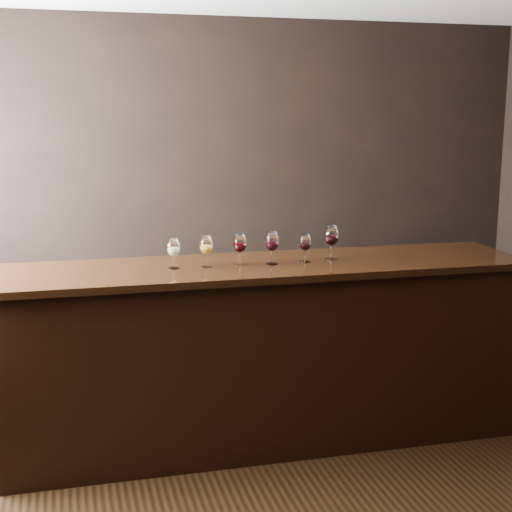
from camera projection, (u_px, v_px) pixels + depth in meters
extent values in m
cube|color=black|center=(219.00, 203.00, 5.57)|extent=(5.00, 0.02, 2.80)
cube|color=black|center=(264.00, 356.00, 4.55)|extent=(3.24, 0.78, 1.13)
cube|color=black|center=(265.00, 267.00, 4.43)|extent=(3.35, 0.85, 0.04)
cube|color=black|center=(164.00, 335.00, 5.43)|extent=(2.36, 0.40, 0.85)
cylinder|color=white|center=(174.00, 268.00, 4.29)|extent=(0.06, 0.06, 0.00)
cylinder|color=white|center=(174.00, 262.00, 4.28)|extent=(0.01, 0.01, 0.07)
ellipsoid|color=white|center=(174.00, 248.00, 4.26)|extent=(0.08, 0.08, 0.11)
cylinder|color=white|center=(173.00, 240.00, 4.25)|extent=(0.06, 0.06, 0.01)
ellipsoid|color=#D6D77D|center=(174.00, 251.00, 4.27)|extent=(0.06, 0.06, 0.05)
cylinder|color=white|center=(207.00, 267.00, 4.32)|extent=(0.07, 0.07, 0.00)
cylinder|color=white|center=(206.00, 261.00, 4.31)|extent=(0.01, 0.01, 0.07)
ellipsoid|color=white|center=(206.00, 245.00, 4.30)|extent=(0.08, 0.08, 0.11)
cylinder|color=white|center=(206.00, 237.00, 4.29)|extent=(0.06, 0.06, 0.01)
ellipsoid|color=orange|center=(206.00, 249.00, 4.30)|extent=(0.06, 0.06, 0.05)
cylinder|color=white|center=(240.00, 265.00, 4.38)|extent=(0.07, 0.07, 0.00)
cylinder|color=white|center=(240.00, 258.00, 4.37)|extent=(0.01, 0.01, 0.07)
ellipsoid|color=white|center=(240.00, 243.00, 4.35)|extent=(0.08, 0.08, 0.12)
cylinder|color=white|center=(240.00, 235.00, 4.34)|extent=(0.06, 0.06, 0.01)
ellipsoid|color=black|center=(240.00, 246.00, 4.36)|extent=(0.07, 0.07, 0.05)
cylinder|color=white|center=(272.00, 264.00, 4.41)|extent=(0.07, 0.07, 0.00)
cylinder|color=white|center=(272.00, 257.00, 4.40)|extent=(0.01, 0.01, 0.08)
ellipsoid|color=white|center=(272.00, 241.00, 4.38)|extent=(0.09, 0.09, 0.12)
cylinder|color=white|center=(272.00, 233.00, 4.37)|extent=(0.06, 0.06, 0.01)
ellipsoid|color=black|center=(272.00, 245.00, 4.39)|extent=(0.07, 0.07, 0.06)
cylinder|color=white|center=(305.00, 261.00, 4.47)|extent=(0.06, 0.06, 0.00)
cylinder|color=white|center=(305.00, 256.00, 4.47)|extent=(0.01, 0.01, 0.07)
ellipsoid|color=white|center=(305.00, 242.00, 4.45)|extent=(0.08, 0.08, 0.11)
cylinder|color=white|center=(305.00, 235.00, 4.44)|extent=(0.06, 0.06, 0.01)
ellipsoid|color=black|center=(305.00, 245.00, 4.45)|extent=(0.06, 0.06, 0.05)
cylinder|color=white|center=(331.00, 259.00, 4.56)|extent=(0.08, 0.08, 0.00)
cylinder|color=white|center=(331.00, 252.00, 4.55)|extent=(0.01, 0.01, 0.08)
ellipsoid|color=white|center=(332.00, 236.00, 4.53)|extent=(0.09, 0.09, 0.13)
cylinder|color=white|center=(332.00, 227.00, 4.52)|extent=(0.07, 0.07, 0.01)
ellipsoid|color=black|center=(331.00, 239.00, 4.53)|extent=(0.07, 0.07, 0.06)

